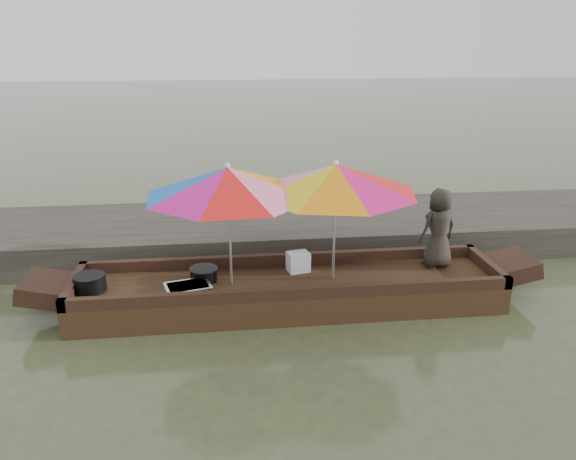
{
  "coord_description": "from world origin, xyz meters",
  "views": [
    {
      "loc": [
        -0.79,
        -6.55,
        3.32
      ],
      "look_at": [
        0.0,
        0.1,
        1.0
      ],
      "focal_mm": 35.0,
      "sensor_mm": 36.0,
      "label": 1
    }
  ],
  "objects": [
    {
      "name": "water",
      "position": [
        0.0,
        0.0,
        0.0
      ],
      "size": [
        80.0,
        80.0,
        0.0
      ],
      "primitive_type": "plane",
      "color": "#3D432B",
      "rests_on": "ground"
    },
    {
      "name": "dock",
      "position": [
        0.0,
        2.2,
        0.25
      ],
      "size": [
        22.0,
        2.2,
        0.5
      ],
      "primitive_type": "cube",
      "color": "#2D2B26",
      "rests_on": "ground"
    },
    {
      "name": "boat_hull",
      "position": [
        0.0,
        0.0,
        0.17
      ],
      "size": [
        5.43,
        1.2,
        0.35
      ],
      "primitive_type": "cube",
      "color": "black",
      "rests_on": "water"
    },
    {
      "name": "cooking_pot",
      "position": [
        -2.47,
        -0.02,
        0.45
      ],
      "size": [
        0.39,
        0.39,
        0.2
      ],
      "primitive_type": "cylinder",
      "color": "black",
      "rests_on": "boat_hull"
    },
    {
      "name": "tray_crayfish",
      "position": [
        -1.27,
        -0.19,
        0.39
      ],
      "size": [
        0.62,
        0.5,
        0.09
      ],
      "primitive_type": "cube",
      "rotation": [
        0.0,
        0.0,
        0.26
      ],
      "color": "silver",
      "rests_on": "boat_hull"
    },
    {
      "name": "tray_scallop",
      "position": [
        -1.26,
        -0.14,
        0.38
      ],
      "size": [
        0.59,
        0.45,
        0.06
      ],
      "primitive_type": "cube",
      "rotation": [
        0.0,
        0.0,
        0.14
      ],
      "color": "silver",
      "rests_on": "boat_hull"
    },
    {
      "name": "charcoal_grill",
      "position": [
        -1.08,
        0.12,
        0.43
      ],
      "size": [
        0.34,
        0.34,
        0.16
      ],
      "primitive_type": "cylinder",
      "color": "black",
      "rests_on": "boat_hull"
    },
    {
      "name": "supply_bag",
      "position": [
        0.16,
        0.29,
        0.48
      ],
      "size": [
        0.32,
        0.28,
        0.26
      ],
      "primitive_type": "cube",
      "rotation": [
        0.0,
        0.0,
        0.22
      ],
      "color": "silver",
      "rests_on": "boat_hull"
    },
    {
      "name": "vendor",
      "position": [
        2.05,
        0.25,
        0.9
      ],
      "size": [
        0.61,
        0.49,
        1.1
      ],
      "primitive_type": "imported",
      "rotation": [
        0.0,
        0.0,
        3.43
      ],
      "color": "#2D2723",
      "rests_on": "boat_hull"
    },
    {
      "name": "umbrella_bow",
      "position": [
        -0.73,
        0.0,
        1.12
      ],
      "size": [
        2.6,
        2.6,
        1.55
      ],
      "primitive_type": null,
      "rotation": [
        0.0,
        0.0,
        -0.32
      ],
      "color": "orange",
      "rests_on": "boat_hull"
    },
    {
      "name": "umbrella_stern",
      "position": [
        0.57,
        0.0,
        1.12
      ],
      "size": [
        2.39,
        2.39,
        1.55
      ],
      "primitive_type": null,
      "rotation": [
        0.0,
        0.0,
        0.18
      ],
      "color": "green",
      "rests_on": "boat_hull"
    }
  ]
}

